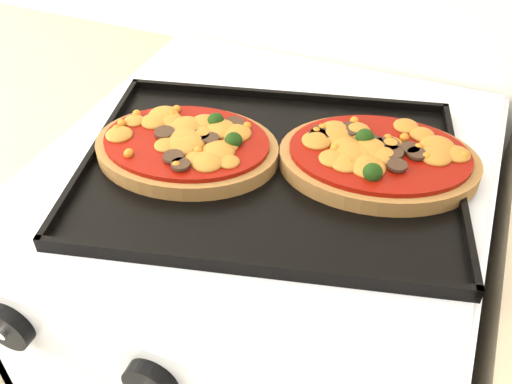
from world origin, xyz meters
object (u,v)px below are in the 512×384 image
at_px(baking_tray, 270,168).
at_px(stove, 264,349).
at_px(pizza_left, 187,146).
at_px(pizza_right, 379,157).

bearing_deg(baking_tray, stove, 104.89).
xyz_separation_m(baking_tray, pizza_left, (-0.11, -0.02, 0.02)).
height_order(stove, pizza_left, pizza_left).
distance_m(stove, pizza_left, 0.49).
distance_m(stove, pizza_right, 0.51).
bearing_deg(pizza_left, baking_tray, 8.53).
height_order(stove, baking_tray, baking_tray).
bearing_deg(pizza_left, stove, 27.80).
distance_m(baking_tray, pizza_right, 0.14).
height_order(stove, pizza_right, pizza_right).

